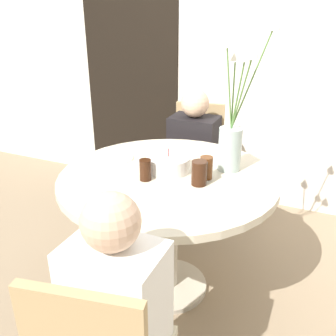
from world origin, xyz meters
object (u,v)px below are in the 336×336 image
(drink_glass_1, at_px, (199,173))
(person_guest, at_px, (118,329))
(flower_vase, at_px, (233,133))
(side_plate, at_px, (115,158))
(drink_glass_0, at_px, (145,170))
(person_woman, at_px, (193,163))
(chair_right_flank, at_px, (197,155))
(birthday_cake, at_px, (168,164))
(drink_glass_2, at_px, (206,168))

(drink_glass_1, relative_size, person_guest, 0.12)
(flower_vase, distance_m, side_plate, 0.71)
(drink_glass_0, distance_m, drink_glass_1, 0.28)
(drink_glass_1, height_order, person_woman, person_woman)
(chair_right_flank, bearing_deg, person_guest, -89.75)
(birthday_cake, height_order, flower_vase, flower_vase)
(chair_right_flank, xyz_separation_m, side_plate, (-0.21, -0.87, 0.26))
(flower_vase, xyz_separation_m, drink_glass_1, (-0.10, -0.24, -0.15))
(side_plate, relative_size, person_woman, 0.21)
(chair_right_flank, height_order, flower_vase, flower_vase)
(chair_right_flank, height_order, drink_glass_1, chair_right_flank)
(chair_right_flank, bearing_deg, side_plate, -113.55)
(birthday_cake, bearing_deg, side_plate, 174.97)
(birthday_cake, distance_m, side_plate, 0.36)
(birthday_cake, relative_size, person_guest, 0.23)
(drink_glass_2, distance_m, person_guest, 0.90)
(flower_vase, relative_size, drink_glass_1, 6.18)
(flower_vase, height_order, drink_glass_2, flower_vase)
(side_plate, distance_m, drink_glass_2, 0.58)
(birthday_cake, bearing_deg, person_woman, 99.06)
(chair_right_flank, bearing_deg, person_woman, -90.00)
(chair_right_flank, xyz_separation_m, person_guest, (0.32, -1.75, -0.00))
(drink_glass_1, bearing_deg, drink_glass_0, -167.90)
(drink_glass_0, bearing_deg, chair_right_flank, 94.59)
(side_plate, xyz_separation_m, drink_glass_2, (0.58, -0.04, 0.05))
(side_plate, xyz_separation_m, person_woman, (0.24, 0.71, -0.27))
(birthday_cake, distance_m, flower_vase, 0.38)
(flower_vase, xyz_separation_m, drink_glass_2, (-0.09, -0.16, -0.15))
(drink_glass_0, relative_size, person_woman, 0.11)
(chair_right_flank, relative_size, drink_glass_0, 8.00)
(chair_right_flank, distance_m, person_woman, 0.16)
(drink_glass_0, relative_size, drink_glass_2, 0.93)
(flower_vase, bearing_deg, chair_right_flank, 121.04)
(drink_glass_2, bearing_deg, drink_glass_0, -153.01)
(chair_right_flank, bearing_deg, drink_glass_1, -80.30)
(chair_right_flank, height_order, person_guest, person_guest)
(person_guest, bearing_deg, side_plate, 120.86)
(person_woman, distance_m, person_guest, 1.62)
(side_plate, height_order, person_guest, person_guest)
(birthday_cake, relative_size, drink_glass_2, 2.00)
(flower_vase, distance_m, drink_glass_0, 0.50)
(chair_right_flank, xyz_separation_m, flower_vase, (0.45, -0.75, 0.47))
(drink_glass_1, bearing_deg, drink_glass_2, 83.79)
(chair_right_flank, bearing_deg, drink_glass_2, -78.13)
(flower_vase, xyz_separation_m, side_plate, (-0.66, -0.12, -0.21))
(drink_glass_0, distance_m, person_woman, 0.95)
(side_plate, bearing_deg, person_woman, 71.52)
(drink_glass_0, relative_size, person_guest, 0.11)
(side_plate, bearing_deg, chair_right_flank, 76.41)
(drink_glass_0, xyz_separation_m, person_guest, (0.23, -0.69, -0.32))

